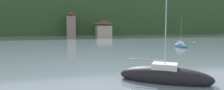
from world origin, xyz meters
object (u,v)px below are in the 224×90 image
(shore_building_westcentral, at_px, (104,28))
(mooring_buoy_mid, at_px, (194,42))
(sailboat_far_2, at_px, (181,46))
(sailboat_mid_1, at_px, (164,76))
(shore_building_west, at_px, (71,24))

(shore_building_westcentral, distance_m, mooring_buoy_mid, 45.88)
(shore_building_westcentral, height_order, sailboat_far_2, shore_building_westcentral)
(shore_building_westcentral, relative_size, sailboat_mid_1, 0.89)
(sailboat_mid_1, height_order, mooring_buoy_mid, sailboat_mid_1)
(shore_building_westcentral, bearing_deg, sailboat_far_2, -85.71)
(sailboat_mid_1, distance_m, sailboat_far_2, 27.97)
(sailboat_far_2, distance_m, mooring_buoy_mid, 15.50)
(shore_building_westcentral, height_order, sailboat_mid_1, sailboat_mid_1)
(shore_building_west, distance_m, shore_building_westcentral, 14.72)
(shore_building_west, xyz_separation_m, shore_building_westcentral, (14.63, -0.09, -1.57))
(shore_building_westcentral, relative_size, sailboat_far_2, 1.15)
(sailboat_far_2, xyz_separation_m, mooring_buoy_mid, (11.32, 10.59, -0.30))
(mooring_buoy_mid, bearing_deg, shore_building_westcentral, 109.61)
(mooring_buoy_mid, bearing_deg, sailboat_far_2, -136.91)
(shore_building_westcentral, height_order, mooring_buoy_mid, shore_building_westcentral)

